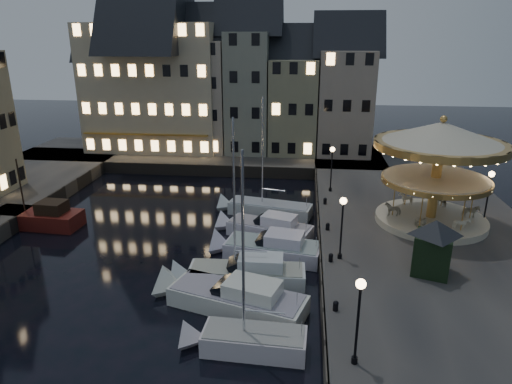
# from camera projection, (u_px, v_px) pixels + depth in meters

# --- Properties ---
(ground) EXTENTS (160.00, 160.00, 0.00)m
(ground) POSITION_uv_depth(u_px,v_px,m) (227.00, 278.00, 29.67)
(ground) COLOR black
(ground) RESTS_ON ground
(quay_east) EXTENTS (16.00, 56.00, 1.30)m
(quay_east) POSITION_uv_depth(u_px,v_px,m) (428.00, 240.00, 33.67)
(quay_east) COLOR #474442
(quay_east) RESTS_ON ground
(quay_north) EXTENTS (44.00, 12.00, 1.30)m
(quay_north) POSITION_uv_depth(u_px,v_px,m) (201.00, 157.00, 56.59)
(quay_north) COLOR #474442
(quay_north) RESTS_ON ground
(quaywall_e) EXTENTS (0.15, 44.00, 1.30)m
(quaywall_e) POSITION_uv_depth(u_px,v_px,m) (319.00, 235.00, 34.49)
(quaywall_e) COLOR #47423A
(quaywall_e) RESTS_ON ground
(quaywall_n) EXTENTS (48.00, 0.15, 1.30)m
(quaywall_n) POSITION_uv_depth(u_px,v_px,m) (207.00, 171.00, 50.75)
(quaywall_n) COLOR #47423A
(quaywall_n) RESTS_ON ground
(streetlamp_a) EXTENTS (0.44, 0.44, 4.17)m
(streetlamp_a) POSITION_uv_depth(u_px,v_px,m) (359.00, 310.00, 19.17)
(streetlamp_a) COLOR black
(streetlamp_a) RESTS_ON quay_east
(streetlamp_b) EXTENTS (0.44, 0.44, 4.17)m
(streetlamp_b) POSITION_uv_depth(u_px,v_px,m) (342.00, 219.00, 28.57)
(streetlamp_b) COLOR black
(streetlamp_b) RESTS_ON quay_east
(streetlamp_c) EXTENTS (0.44, 0.44, 4.17)m
(streetlamp_c) POSITION_uv_depth(u_px,v_px,m) (332.00, 163.00, 41.25)
(streetlamp_c) COLOR black
(streetlamp_c) RESTS_ON quay_east
(streetlamp_d) EXTENTS (0.44, 0.44, 4.17)m
(streetlamp_d) POSITION_uv_depth(u_px,v_px,m) (489.00, 190.00, 33.99)
(streetlamp_d) COLOR black
(streetlamp_d) RESTS_ON quay_east
(bollard_a) EXTENTS (0.30, 0.30, 0.57)m
(bollard_a) POSITION_uv_depth(u_px,v_px,m) (336.00, 305.00, 23.78)
(bollard_a) COLOR black
(bollard_a) RESTS_ON quay_east
(bollard_b) EXTENTS (0.30, 0.30, 0.57)m
(bollard_b) POSITION_uv_depth(u_px,v_px,m) (331.00, 257.00, 28.95)
(bollard_b) COLOR black
(bollard_b) RESTS_ON quay_east
(bollard_c) EXTENTS (0.30, 0.30, 0.57)m
(bollard_c) POSITION_uv_depth(u_px,v_px,m) (328.00, 226.00, 33.64)
(bollard_c) COLOR black
(bollard_c) RESTS_ON quay_east
(bollard_d) EXTENTS (0.30, 0.30, 0.57)m
(bollard_d) POSITION_uv_depth(u_px,v_px,m) (325.00, 201.00, 38.81)
(bollard_d) COLOR black
(bollard_d) RESTS_ON quay_east
(townhouse_na) EXTENTS (5.50, 8.00, 12.80)m
(townhouse_na) POSITION_uv_depth(u_px,v_px,m) (113.00, 95.00, 57.32)
(townhouse_na) COLOR gray
(townhouse_na) RESTS_ON quay_north
(townhouse_nb) EXTENTS (6.16, 8.00, 13.80)m
(townhouse_nb) POSITION_uv_depth(u_px,v_px,m) (155.00, 92.00, 56.60)
(townhouse_nb) COLOR tan
(townhouse_nb) RESTS_ON quay_north
(townhouse_nc) EXTENTS (6.82, 8.00, 14.80)m
(townhouse_nc) POSITION_uv_depth(u_px,v_px,m) (202.00, 88.00, 55.82)
(townhouse_nc) COLOR #A89A88
(townhouse_nc) RESTS_ON quay_north
(townhouse_nd) EXTENTS (5.50, 8.00, 15.80)m
(townhouse_nd) POSITION_uv_depth(u_px,v_px,m) (249.00, 85.00, 55.07)
(townhouse_nd) COLOR gray
(townhouse_nd) RESTS_ON quay_north
(townhouse_ne) EXTENTS (6.16, 8.00, 12.80)m
(townhouse_ne) POSITION_uv_depth(u_px,v_px,m) (294.00, 98.00, 55.00)
(townhouse_ne) COLOR gray
(townhouse_ne) RESTS_ON quay_north
(townhouse_nf) EXTENTS (6.82, 8.00, 13.80)m
(townhouse_nf) POSITION_uv_depth(u_px,v_px,m) (345.00, 94.00, 54.22)
(townhouse_nf) COLOR gray
(townhouse_nf) RESTS_ON quay_north
(hotel_corner) EXTENTS (17.60, 9.00, 16.80)m
(hotel_corner) POSITION_uv_depth(u_px,v_px,m) (154.00, 79.00, 56.11)
(hotel_corner) COLOR #C2B391
(hotel_corner) RESTS_ON quay_north
(motorboat_a) EXTENTS (6.23, 2.22, 10.30)m
(motorboat_a) POSITION_uv_depth(u_px,v_px,m) (243.00, 341.00, 22.71)
(motorboat_a) COLOR silver
(motorboat_a) RESTS_ON ground
(motorboat_b) EXTENTS (8.98, 5.02, 2.15)m
(motorboat_b) POSITION_uv_depth(u_px,v_px,m) (231.00, 298.00, 26.23)
(motorboat_b) COLOR silver
(motorboat_b) RESTS_ON ground
(motorboat_c) EXTENTS (8.38, 2.41, 11.13)m
(motorboat_c) POSITION_uv_depth(u_px,v_px,m) (240.00, 274.00, 28.77)
(motorboat_c) COLOR silver
(motorboat_c) RESTS_ON ground
(motorboat_d) EXTENTS (7.86, 3.76, 2.15)m
(motorboat_d) POSITION_uv_depth(u_px,v_px,m) (268.00, 248.00, 32.30)
(motorboat_d) COLOR silver
(motorboat_d) RESTS_ON ground
(motorboat_e) EXTENTS (7.58, 4.32, 2.15)m
(motorboat_e) POSITION_uv_depth(u_px,v_px,m) (265.00, 228.00, 35.63)
(motorboat_e) COLOR white
(motorboat_e) RESTS_ON ground
(motorboat_f) EXTENTS (8.26, 3.70, 10.94)m
(motorboat_f) POSITION_uv_depth(u_px,v_px,m) (264.00, 209.00, 40.00)
(motorboat_f) COLOR silver
(motorboat_f) RESTS_ON ground
(red_fishing_boat) EXTENTS (7.42, 2.99, 5.88)m
(red_fishing_boat) POSITION_uv_depth(u_px,v_px,m) (39.00, 218.00, 37.47)
(red_fishing_boat) COLOR #5B1813
(red_fishing_boat) RESTS_ON ground
(carousel) EXTENTS (9.43, 9.43, 8.25)m
(carousel) POSITION_uv_depth(u_px,v_px,m) (439.00, 154.00, 33.27)
(carousel) COLOR beige
(carousel) RESTS_ON quay_east
(ticket_kiosk) EXTENTS (3.33, 3.33, 3.90)m
(ticket_kiosk) POSITION_uv_depth(u_px,v_px,m) (434.00, 238.00, 26.93)
(ticket_kiosk) COLOR black
(ticket_kiosk) RESTS_ON quay_east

